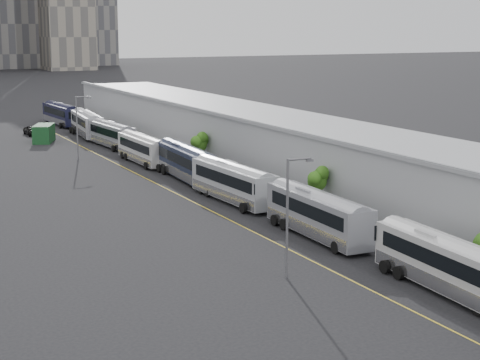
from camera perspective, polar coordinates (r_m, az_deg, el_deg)
sidewalk at (r=74.87m, az=7.21°, el=-2.29°), size 10.00×170.00×0.12m
lane_line at (r=69.77m, az=-0.01°, el=-3.22°), size 0.12×160.00×0.02m
depot at (r=76.41m, az=9.78°, el=0.55°), size 12.45×160.40×7.20m
bus_2 at (r=54.15m, az=14.37°, el=-6.09°), size 3.19×12.68×3.67m
bus_3 at (r=65.70m, az=5.57°, el=-2.73°), size 2.94×13.13×3.82m
bus_4 at (r=78.40m, az=-0.47°, el=-0.43°), size 3.23×13.28×3.85m
bus_5 at (r=90.68m, az=-3.92°, el=1.10°), size 3.40×13.23×3.83m
bus_6 at (r=101.26m, az=-6.91°, el=2.02°), size 2.75×12.26×3.58m
bus_7 at (r=115.44m, az=-9.10°, el=3.06°), size 3.30×12.35×3.57m
bus_8 at (r=127.30m, az=-10.84°, el=3.79°), size 3.81×13.39×3.86m
bus_9 at (r=142.82m, az=-12.62°, el=4.46°), size 3.41×12.99×3.76m
tree_2 at (r=72.01m, az=5.51°, el=0.06°), size 1.74×1.74×4.46m
tree_3 at (r=95.13m, az=-2.93°, el=2.70°), size 1.91×1.91×4.44m
street_lamp_near at (r=54.41m, az=3.57°, el=-2.08°), size 2.04×0.22×8.34m
street_lamp_far at (r=104.74m, az=-11.42°, el=3.99°), size 2.04×0.22×8.21m
shipping_container at (r=122.47m, az=-13.78°, el=3.23°), size 4.38×5.93×2.60m
suv at (r=130.82m, az=-14.45°, el=3.42°), size 2.50×5.16×1.42m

